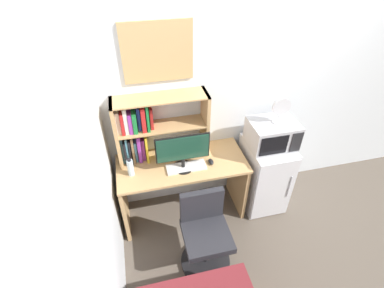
# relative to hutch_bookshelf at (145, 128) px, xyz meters

# --- Properties ---
(wall_back) EXTENTS (6.40, 0.04, 2.60)m
(wall_back) POSITION_rel_hutch_bookshelf_xyz_m (1.60, 0.14, 0.16)
(wall_back) COLOR silver
(wall_back) RESTS_ON ground_plane
(wall_left) EXTENTS (0.04, 4.40, 2.60)m
(wall_left) POSITION_rel_hutch_bookshelf_xyz_m (-0.42, -1.48, 0.16)
(wall_left) COLOR silver
(wall_left) RESTS_ON ground_plane
(desk) EXTENTS (1.33, 0.59, 0.77)m
(desk) POSITION_rel_hutch_bookshelf_xyz_m (0.32, -0.18, -0.60)
(desk) COLOR tan
(desk) RESTS_ON ground_plane
(hutch_bookshelf) EXTENTS (0.91, 0.26, 0.70)m
(hutch_bookshelf) POSITION_rel_hutch_bookshelf_xyz_m (0.00, 0.00, 0.00)
(hutch_bookshelf) COLOR tan
(hutch_bookshelf) RESTS_ON desk
(monitor) EXTENTS (0.53, 0.21, 0.40)m
(monitor) POSITION_rel_hutch_bookshelf_xyz_m (0.32, -0.25, -0.15)
(monitor) COLOR black
(monitor) RESTS_ON desk
(keyboard) EXTENTS (0.40, 0.15, 0.02)m
(keyboard) POSITION_rel_hutch_bookshelf_xyz_m (0.35, -0.26, -0.36)
(keyboard) COLOR silver
(keyboard) RESTS_ON desk
(computer_mouse) EXTENTS (0.05, 0.09, 0.04)m
(computer_mouse) POSITION_rel_hutch_bookshelf_xyz_m (0.61, -0.25, -0.35)
(computer_mouse) COLOR black
(computer_mouse) RESTS_ON desk
(water_bottle) EXTENTS (0.06, 0.06, 0.20)m
(water_bottle) POSITION_rel_hutch_bookshelf_xyz_m (-0.20, -0.23, -0.28)
(water_bottle) COLOR silver
(water_bottle) RESTS_ON desk
(mini_fridge) EXTENTS (0.47, 0.57, 0.86)m
(mini_fridge) POSITION_rel_hutch_bookshelf_xyz_m (1.27, -0.21, -0.71)
(mini_fridge) COLOR silver
(mini_fridge) RESTS_ON ground_plane
(microwave) EXTENTS (0.48, 0.38, 0.28)m
(microwave) POSITION_rel_hutch_bookshelf_xyz_m (1.27, -0.21, -0.14)
(microwave) COLOR #ADADB2
(microwave) RESTS_ON mini_fridge
(desk_fan) EXTENTS (0.19, 0.11, 0.28)m
(desk_fan) POSITION_rel_hutch_bookshelf_xyz_m (1.30, -0.21, 0.16)
(desk_fan) COLOR silver
(desk_fan) RESTS_ON microwave
(desk_chair) EXTENTS (0.49, 0.49, 0.83)m
(desk_chair) POSITION_rel_hutch_bookshelf_xyz_m (0.40, -0.81, -0.77)
(desk_chair) COLOR black
(desk_chair) RESTS_ON ground_plane
(wall_corkboard) EXTENTS (0.63, 0.02, 0.53)m
(wall_corkboard) POSITION_rel_hutch_bookshelf_xyz_m (0.19, 0.10, 0.70)
(wall_corkboard) COLOR tan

